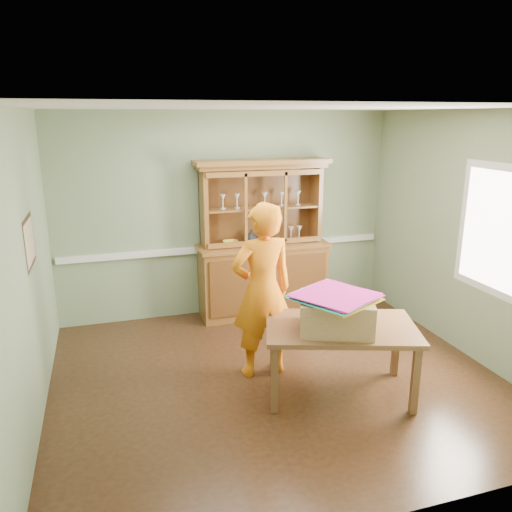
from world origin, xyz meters
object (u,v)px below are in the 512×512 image
object	(u,v)px
dining_table	(341,334)
person	(262,291)
china_hutch	(262,261)
cardboard_box	(336,314)

from	to	relation	value
dining_table	person	xyz separation A→B (m)	(-0.60, 0.60, 0.29)
china_hutch	person	distance (m)	1.70
dining_table	cardboard_box	distance (m)	0.26
china_hutch	dining_table	world-z (taller)	china_hutch
china_hutch	dining_table	bearing A→B (deg)	-88.02
china_hutch	cardboard_box	size ratio (longest dim) A/B	3.16
china_hutch	person	xyz separation A→B (m)	(-0.52, -1.61, 0.18)
dining_table	person	size ratio (longest dim) A/B	0.88
china_hutch	person	bearing A→B (deg)	-107.87
cardboard_box	person	size ratio (longest dim) A/B	0.36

